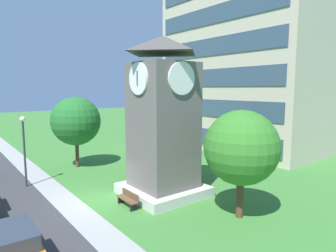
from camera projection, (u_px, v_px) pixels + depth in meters
ground_plane at (98, 200)px, 18.15m from camera, size 160.00×160.00×0.00m
kerb_strip at (72, 207)px, 17.15m from camera, size 120.00×1.60×0.01m
office_building at (257, 52)px, 34.97m from camera, size 17.98×14.81×22.40m
clock_tower at (163, 126)px, 18.68m from camera, size 4.71×4.71×10.07m
park_bench at (128, 199)px, 17.16m from camera, size 1.80×0.49×0.88m
street_lamp at (24, 142)px, 20.38m from camera, size 0.36×0.36×4.95m
tree_near_tower at (159, 127)px, 22.79m from camera, size 4.40×4.40×6.08m
tree_by_building at (241, 148)px, 15.35m from camera, size 3.94×3.94×5.76m
tree_streetside at (76, 121)px, 25.46m from camera, size 4.22×4.22×6.18m
parked_car_orange at (13, 252)px, 10.84m from camera, size 4.73×2.09×1.69m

